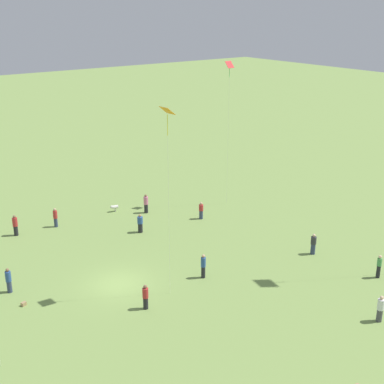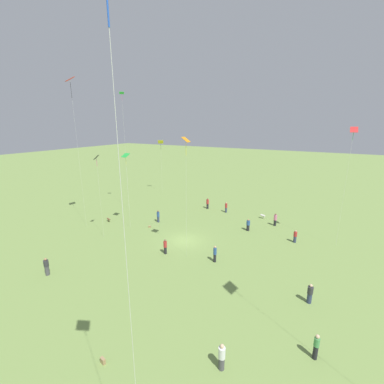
# 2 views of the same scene
# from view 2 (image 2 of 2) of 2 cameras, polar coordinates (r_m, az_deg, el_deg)

# --- Properties ---
(ground_plane) EXTENTS (240.00, 240.00, 0.00)m
(ground_plane) POSITION_cam_2_polar(r_m,az_deg,el_deg) (32.20, -1.71, -10.73)
(ground_plane) COLOR #7A994C
(person_0) EXTENTS (0.54, 0.54, 1.83)m
(person_0) POSITION_cam_2_polar(r_m,az_deg,el_deg) (43.40, 3.48, -2.57)
(person_0) COLOR #232328
(person_0) RESTS_ON ground_plane
(person_1) EXTENTS (0.51, 0.51, 1.65)m
(person_1) POSITION_cam_2_polar(r_m,az_deg,el_deg) (35.46, 12.36, -7.19)
(person_1) COLOR #232328
(person_1) RESTS_ON ground_plane
(person_2) EXTENTS (0.50, 0.50, 1.74)m
(person_2) POSITION_cam_2_polar(r_m,az_deg,el_deg) (41.88, 7.59, -3.38)
(person_2) COLOR #333D5B
(person_2) RESTS_ON ground_plane
(person_3) EXTENTS (0.47, 0.47, 1.75)m
(person_3) POSITION_cam_2_polar(r_m,az_deg,el_deg) (19.64, 25.86, -28.52)
(person_3) COLOR #232328
(person_3) RESTS_ON ground_plane
(person_4) EXTENTS (0.47, 0.47, 1.80)m
(person_4) POSITION_cam_2_polar(r_m,az_deg,el_deg) (37.83, -7.53, -5.37)
(person_4) COLOR #333D5B
(person_4) RESTS_ON ground_plane
(person_5) EXTENTS (0.57, 0.57, 1.82)m
(person_5) POSITION_cam_2_polar(r_m,az_deg,el_deg) (38.07, 18.00, -5.86)
(person_5) COLOR #232328
(person_5) RESTS_ON ground_plane
(person_6) EXTENTS (0.42, 0.42, 1.60)m
(person_6) POSITION_cam_2_polar(r_m,az_deg,el_deg) (33.80, 21.94, -9.13)
(person_6) COLOR #333D5B
(person_6) RESTS_ON ground_plane
(person_7) EXTENTS (0.46, 0.46, 1.76)m
(person_7) POSITION_cam_2_polar(r_m,az_deg,el_deg) (17.77, 6.62, -32.61)
(person_7) COLOR #4C4C51
(person_7) RESTS_ON ground_plane
(person_8) EXTENTS (0.57, 0.57, 1.70)m
(person_8) POSITION_cam_2_polar(r_m,az_deg,el_deg) (23.94, 24.73, -19.84)
(person_8) COLOR #333D5B
(person_8) RESTS_ON ground_plane
(person_9) EXTENTS (0.40, 0.40, 1.71)m
(person_9) POSITION_cam_2_polar(r_m,az_deg,el_deg) (29.02, -5.97, -11.98)
(person_9) COLOR #232328
(person_9) RESTS_ON ground_plane
(person_10) EXTENTS (0.63, 0.63, 1.77)m
(person_10) POSITION_cam_2_polar(r_m,az_deg,el_deg) (28.77, -29.60, -14.23)
(person_10) COLOR #4C4C51
(person_10) RESTS_ON ground_plane
(person_11) EXTENTS (0.37, 0.37, 1.82)m
(person_11) POSITION_cam_2_polar(r_m,az_deg,el_deg) (27.40, 5.11, -13.52)
(person_11) COLOR #232328
(person_11) RESTS_ON ground_plane
(kite_0) EXTENTS (1.33, 1.27, 10.75)m
(kite_0) POSITION_cam_2_polar(r_m,az_deg,el_deg) (52.78, -6.96, 10.65)
(kite_0) COLOR yellow
(kite_0) RESTS_ON ground_plane
(kite_1) EXTENTS (0.91, 0.91, 18.58)m
(kite_1) POSITION_cam_2_polar(r_m,az_deg,el_deg) (42.63, -15.22, 18.16)
(kite_1) COLOR green
(kite_1) RESTS_ON ground_plane
(kite_2) EXTENTS (0.83, 0.89, 10.39)m
(kite_2) POSITION_cam_2_polar(r_m,az_deg,el_deg) (32.42, -20.41, 6.27)
(kite_2) COLOR black
(kite_2) RESTS_ON ground_plane
(kite_4) EXTENTS (0.74, 0.87, 12.72)m
(kite_4) POSITION_cam_2_polar(r_m,az_deg,el_deg) (25.26, -1.34, 10.07)
(kite_4) COLOR orange
(kite_4) RESTS_ON ground_plane
(kite_6) EXTENTS (1.59, 1.54, 19.50)m
(kite_6) POSITION_cam_2_polar(r_m,az_deg,el_deg) (37.12, -25.38, 20.59)
(kite_6) COLOR red
(kite_6) RESTS_ON ground_plane
(kite_7) EXTENTS (0.97, 0.87, 10.25)m
(kite_7) POSITION_cam_2_polar(r_m,az_deg,el_deg) (34.48, -14.52, 7.32)
(kite_7) COLOR green
(kite_7) RESTS_ON ground_plane
(kite_8) EXTENTS (0.77, 0.54, 13.65)m
(kite_8) POSITION_cam_2_polar(r_m,az_deg,el_deg) (32.68, 32.14, 10.18)
(kite_8) COLOR red
(kite_8) RESTS_ON ground_plane
(dog_0) EXTENTS (0.77, 0.44, 0.65)m
(dog_0) POSITION_cam_2_polar(r_m,az_deg,el_deg) (40.53, 15.42, -5.09)
(dog_0) COLOR silver
(dog_0) RESTS_ON ground_plane
(dog_1) EXTENTS (0.83, 0.47, 0.54)m
(dog_1) POSITION_cam_2_polar(r_m,az_deg,el_deg) (39.74, -18.04, -5.78)
(dog_1) COLOR brown
(dog_1) RESTS_ON ground_plane
(picnic_bag_0) EXTENTS (0.38, 0.24, 0.38)m
(picnic_bag_0) POSITION_cam_2_polar(r_m,az_deg,el_deg) (19.20, -19.19, -31.90)
(picnic_bag_0) COLOR #A58459
(picnic_bag_0) RESTS_ON ground_plane
(picnic_bag_1) EXTENTS (0.38, 0.32, 0.24)m
(picnic_bag_1) POSITION_cam_2_polar(r_m,az_deg,el_deg) (36.39, -9.41, -7.60)
(picnic_bag_1) COLOR #A58459
(picnic_bag_1) RESTS_ON ground_plane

